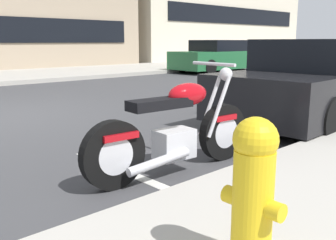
# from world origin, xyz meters

# --- Properties ---
(sidewalk_far_curb) EXTENTS (120.00, 5.00, 0.14)m
(sidewalk_far_curb) POSITION_xyz_m (12.00, 7.31, 0.07)
(sidewalk_far_curb) COLOR #ADA89E
(sidewalk_far_curb) RESTS_ON ground
(parking_stall_stripe) EXTENTS (0.12, 2.20, 0.01)m
(parking_stall_stripe) POSITION_xyz_m (0.00, -4.21, 0.00)
(parking_stall_stripe) COLOR silver
(parking_stall_stripe) RESTS_ON ground
(parked_motorcycle) EXTENTS (2.09, 0.62, 1.12)m
(parked_motorcycle) POSITION_xyz_m (0.39, -4.39, 0.43)
(parked_motorcycle) COLOR black
(parked_motorcycle) RESTS_ON ground
(parked_car_behind_motorcycle) EXTENTS (4.54, 1.95, 1.37)m
(parked_car_behind_motorcycle) POSITION_xyz_m (4.25, -4.02, 0.65)
(parked_car_behind_motorcycle) COLOR black
(parked_car_behind_motorcycle) RESTS_ON ground
(car_opposite_curb) EXTENTS (4.70, 2.02, 1.40)m
(car_opposite_curb) POSITION_xyz_m (11.16, 3.98, 0.67)
(car_opposite_curb) COLOR #236638
(car_opposite_curb) RESTS_ON ground
(fire_hydrant) EXTENTS (0.24, 0.36, 0.82)m
(fire_hydrant) POSITION_xyz_m (-0.62, -6.03, 0.58)
(fire_hydrant) COLOR gold
(fire_hydrant) RESTS_ON sidewalk_near_curb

